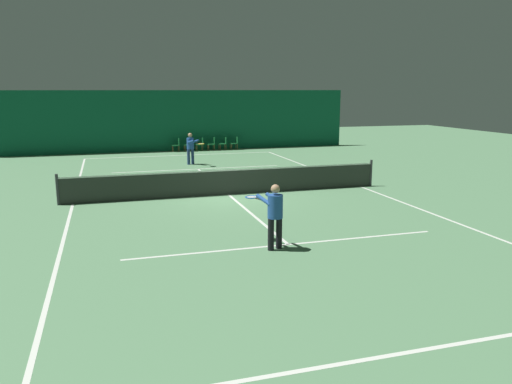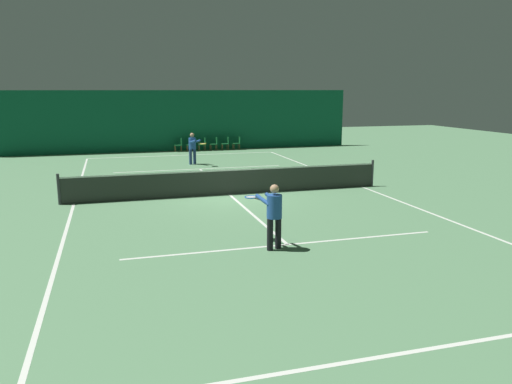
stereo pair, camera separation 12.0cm
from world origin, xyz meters
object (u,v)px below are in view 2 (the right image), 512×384
Objects in this scene: player_near at (273,212)px; player_far at (193,146)px; courtside_chair_3 at (214,143)px; courtside_chair_4 at (226,143)px; tennis_net at (229,181)px; courtside_chair_2 at (203,143)px; courtside_chair_1 at (191,144)px; courtside_chair_0 at (179,144)px; courtside_chair_5 at (237,142)px.

player_far is at bearing -21.25° from player_near.
courtside_chair_4 is (0.76, 0.00, 0.00)m from courtside_chair_3.
player_far is 1.96× the size of courtside_chair_4.
tennis_net is 13.93m from courtside_chair_3.
courtside_chair_1 is at bearing -90.00° from courtside_chair_2.
courtside_chair_0 is at bearing 90.05° from tennis_net.
courtside_chair_2 is (1.96, 20.36, -0.46)m from player_near.
courtside_chair_2 is at bearing 140.21° from player_far.
player_far reaches higher than courtside_chair_4.
courtside_chair_4 and courtside_chair_5 have the same top height.
courtside_chair_2 is (0.76, 0.00, 0.00)m from courtside_chair_1.
courtside_chair_3 is (0.76, 0.00, 0.00)m from courtside_chair_2.
player_near is 14.68m from player_far.
courtside_chair_1 is (0.75, 13.74, -0.03)m from tennis_net.
courtside_chair_4 is at bearing 90.00° from courtside_chair_3.
courtside_chair_3 is (2.26, 13.74, -0.03)m from tennis_net.
player_far is at bearing -28.37° from courtside_chair_4.
courtside_chair_5 is (3.83, 5.68, -0.47)m from player_far.
courtside_chair_0 is (0.04, 5.68, -0.47)m from player_far.
courtside_chair_3 and courtside_chair_5 have the same top height.
player_near is at bearing -9.69° from courtside_chair_4.
courtside_chair_2 is (1.50, 13.74, -0.03)m from tennis_net.
courtside_chair_2 is 1.00× the size of courtside_chair_4.
courtside_chair_3 is (2.72, 20.36, -0.46)m from player_near.
courtside_chair_0 and courtside_chair_2 have the same top height.
courtside_chair_5 is at bearing 74.64° from tennis_net.
tennis_net reaches higher than courtside_chair_5.
courtside_chair_2 is at bearing -90.00° from courtside_chair_3.
courtside_chair_1 is 1.00× the size of courtside_chair_4.
tennis_net reaches higher than courtside_chair_1.
courtside_chair_2 is at bearing 90.00° from courtside_chair_1.
player_far is at bearing -33.95° from courtside_chair_5.
player_far is at bearing -22.13° from courtside_chair_3.
courtside_chair_4 is at bearing 90.00° from courtside_chair_1.
courtside_chair_5 is (0.76, 0.00, 0.00)m from courtside_chair_4.
courtside_chair_0 is 1.00× the size of courtside_chair_2.
tennis_net is 14.25m from courtside_chair_5.
player_far is (-0.05, 8.06, 0.45)m from tennis_net.
courtside_chair_0 is 1.00× the size of courtside_chair_1.
courtside_chair_1 and courtside_chair_4 have the same top height.
player_near is 1.94× the size of courtside_chair_1.
courtside_chair_3 is at bearing 90.00° from courtside_chair_1.
player_far is 5.70m from courtside_chair_0.
player_far is at bearing -15.29° from courtside_chair_2.
player_near is at bearing -93.97° from tennis_net.
courtside_chair_3 is at bearing -90.00° from courtside_chair_5.
player_far reaches higher than tennis_net.
courtside_chair_0 is at bearing -90.00° from courtside_chair_3.
courtside_chair_1 is at bearing 90.00° from courtside_chair_0.
player_near is 1.94× the size of courtside_chair_5.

